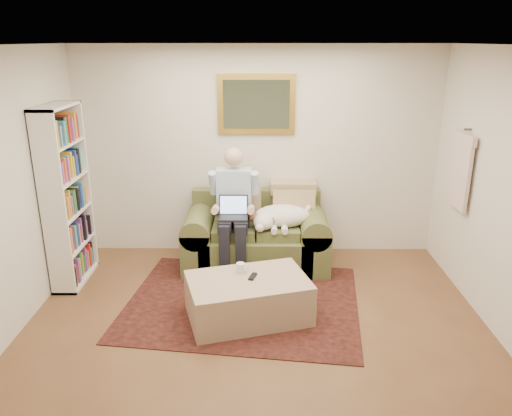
{
  "coord_description": "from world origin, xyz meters",
  "views": [
    {
      "loc": [
        0.04,
        -3.62,
        2.64
      ],
      "look_at": [
        -0.01,
        1.38,
        0.95
      ],
      "focal_mm": 35.0,
      "sensor_mm": 36.0,
      "label": 1
    }
  ],
  "objects_px": {
    "seated_man": "(234,212)",
    "ottoman": "(248,298)",
    "bookshelf": "(66,197)",
    "coffee_mug": "(240,268)",
    "sofa": "(256,241)",
    "sleeping_dog": "(282,216)",
    "laptop": "(233,211)"
  },
  "relations": [
    {
      "from": "coffee_mug",
      "to": "bookshelf",
      "type": "xyz_separation_m",
      "value": [
        -1.94,
        0.68,
        0.53
      ]
    },
    {
      "from": "bookshelf",
      "to": "coffee_mug",
      "type": "bearing_deg",
      "value": -19.24
    },
    {
      "from": "sofa",
      "to": "ottoman",
      "type": "distance_m",
      "value": 1.26
    },
    {
      "from": "sofa",
      "to": "seated_man",
      "type": "distance_m",
      "value": 0.53
    },
    {
      "from": "seated_man",
      "to": "laptop",
      "type": "distance_m",
      "value": 0.08
    },
    {
      "from": "bookshelf",
      "to": "ottoman",
      "type": "bearing_deg",
      "value": -22.32
    },
    {
      "from": "sleeping_dog",
      "to": "ottoman",
      "type": "height_order",
      "value": "sleeping_dog"
    },
    {
      "from": "sleeping_dog",
      "to": "bookshelf",
      "type": "bearing_deg",
      "value": -171.94
    },
    {
      "from": "laptop",
      "to": "coffee_mug",
      "type": "height_order",
      "value": "laptop"
    },
    {
      "from": "laptop",
      "to": "sleeping_dog",
      "type": "distance_m",
      "value": 0.6
    },
    {
      "from": "ottoman",
      "to": "bookshelf",
      "type": "relative_size",
      "value": 0.58
    },
    {
      "from": "bookshelf",
      "to": "seated_man",
      "type": "bearing_deg",
      "value": 8.36
    },
    {
      "from": "laptop",
      "to": "bookshelf",
      "type": "xyz_separation_m",
      "value": [
        -1.83,
        -0.2,
        0.24
      ]
    },
    {
      "from": "sofa",
      "to": "coffee_mug",
      "type": "xyz_separation_m",
      "value": [
        -0.15,
        -1.11,
        0.17
      ]
    },
    {
      "from": "seated_man",
      "to": "coffee_mug",
      "type": "xyz_separation_m",
      "value": [
        0.11,
        -0.95,
        -0.26
      ]
    },
    {
      "from": "seated_man",
      "to": "coffee_mug",
      "type": "relative_size",
      "value": 14.59
    },
    {
      "from": "ottoman",
      "to": "coffee_mug",
      "type": "height_order",
      "value": "coffee_mug"
    },
    {
      "from": "laptop",
      "to": "coffee_mug",
      "type": "bearing_deg",
      "value": -82.62
    },
    {
      "from": "seated_man",
      "to": "laptop",
      "type": "bearing_deg",
      "value": -90.0
    },
    {
      "from": "sofa",
      "to": "bookshelf",
      "type": "distance_m",
      "value": 2.24
    },
    {
      "from": "seated_man",
      "to": "sleeping_dog",
      "type": "xyz_separation_m",
      "value": [
        0.57,
        0.07,
        -0.07
      ]
    },
    {
      "from": "ottoman",
      "to": "bookshelf",
      "type": "xyz_separation_m",
      "value": [
        -2.02,
        0.83,
        0.79
      ]
    },
    {
      "from": "laptop",
      "to": "bookshelf",
      "type": "distance_m",
      "value": 1.85
    },
    {
      "from": "laptop",
      "to": "ottoman",
      "type": "xyz_separation_m",
      "value": [
        0.19,
        -1.03,
        -0.55
      ]
    },
    {
      "from": "bookshelf",
      "to": "laptop",
      "type": "bearing_deg",
      "value": 6.29
    },
    {
      "from": "sofa",
      "to": "laptop",
      "type": "height_order",
      "value": "laptop"
    },
    {
      "from": "sofa",
      "to": "seated_man",
      "type": "xyz_separation_m",
      "value": [
        -0.26,
        -0.16,
        0.43
      ]
    },
    {
      "from": "laptop",
      "to": "bookshelf",
      "type": "relative_size",
      "value": 0.17
    },
    {
      "from": "coffee_mug",
      "to": "laptop",
      "type": "bearing_deg",
      "value": 97.38
    },
    {
      "from": "laptop",
      "to": "sleeping_dog",
      "type": "bearing_deg",
      "value": 13.64
    },
    {
      "from": "seated_man",
      "to": "ottoman",
      "type": "bearing_deg",
      "value": -80.05
    },
    {
      "from": "sofa",
      "to": "sleeping_dog",
      "type": "xyz_separation_m",
      "value": [
        0.31,
        -0.09,
        0.36
      ]
    }
  ]
}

